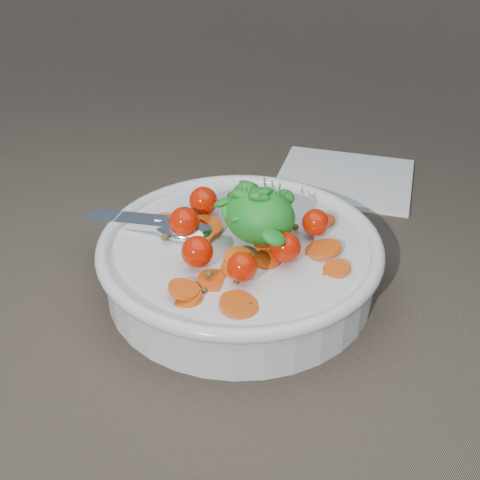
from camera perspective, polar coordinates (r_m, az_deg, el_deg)
The scene contains 3 objects.
ground at distance 0.66m, azimuth 1.29°, elevation -3.07°, with size 6.00×6.00×0.00m, color brown.
bowl at distance 0.62m, azimuth 0.02°, elevation -1.78°, with size 0.31×0.29×0.12m.
napkin at distance 0.85m, azimuth 9.88°, elevation 5.76°, with size 0.18×0.16×0.01m, color white.
Camera 1 is at (0.30, -0.44, 0.39)m, focal length 45.00 mm.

